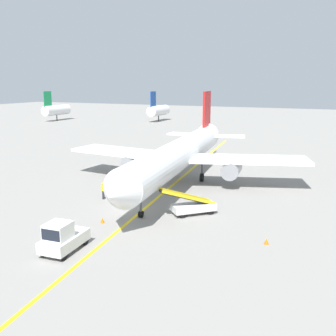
% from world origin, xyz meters
% --- Properties ---
extents(ground_plane, '(300.00, 300.00, 0.00)m').
position_xyz_m(ground_plane, '(0.00, 0.00, 0.00)').
color(ground_plane, gray).
extents(taxi_line_yellow, '(9.14, 79.54, 0.01)m').
position_xyz_m(taxi_line_yellow, '(0.20, 5.00, 0.00)').
color(taxi_line_yellow, yellow).
rests_on(taxi_line_yellow, ground).
extents(airliner, '(28.44, 35.34, 10.10)m').
position_xyz_m(airliner, '(0.14, 10.60, 3.42)').
color(airliner, white).
rests_on(airliner, ground).
extents(pushback_tug, '(2.16, 3.73, 2.20)m').
position_xyz_m(pushback_tug, '(-0.16, -9.53, 0.99)').
color(pushback_tug, silver).
rests_on(pushback_tug, ground).
extents(baggage_tug_near_wing, '(2.60, 1.71, 2.10)m').
position_xyz_m(baggage_tug_near_wing, '(-6.84, 11.66, 0.93)').
color(baggage_tug_near_wing, silver).
rests_on(baggage_tug_near_wing, ground).
extents(belt_loader_forward_hold, '(4.46, 4.37, 2.59)m').
position_xyz_m(belt_loader_forward_hold, '(5.20, 1.25, 0.78)').
color(belt_loader_forward_hold, silver).
rests_on(belt_loader_forward_hold, ground).
extents(ground_crew_marshaller, '(0.36, 0.24, 1.70)m').
position_xyz_m(ground_crew_marshaller, '(-4.42, 1.75, 0.91)').
color(ground_crew_marshaller, '#26262D').
rests_on(ground_crew_marshaller, ground).
extents(safety_cone_nose_left, '(0.36, 0.36, 0.44)m').
position_xyz_m(safety_cone_nose_left, '(12.30, -2.56, 0.22)').
color(safety_cone_nose_left, orange).
rests_on(safety_cone_nose_left, ground).
extents(safety_cone_wingtip_left, '(0.36, 0.36, 0.44)m').
position_xyz_m(safety_cone_wingtip_left, '(-0.78, -3.84, 0.22)').
color(safety_cone_wingtip_left, orange).
rests_on(safety_cone_wingtip_left, ground).
extents(safety_cone_wingtip_right, '(0.36, 0.36, 0.44)m').
position_xyz_m(safety_cone_wingtip_right, '(-4.18, 3.58, 0.22)').
color(safety_cone_wingtip_right, orange).
rests_on(safety_cone_wingtip_right, ground).
extents(distant_aircraft_far_left, '(3.00, 10.10, 8.80)m').
position_xyz_m(distant_aircraft_far_left, '(-62.68, 63.48, 3.22)').
color(distant_aircraft_far_left, silver).
rests_on(distant_aircraft_far_left, ground).
extents(distant_aircraft_mid_left, '(3.00, 10.10, 8.80)m').
position_xyz_m(distant_aircraft_mid_left, '(-33.55, 74.48, 3.22)').
color(distant_aircraft_mid_left, silver).
rests_on(distant_aircraft_mid_left, ground).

